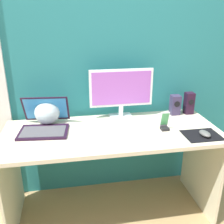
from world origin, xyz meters
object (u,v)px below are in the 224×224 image
at_px(keyboard_external, 130,141).
at_px(mouse, 205,134).
at_px(speaker_near_monitor, 175,105).
at_px(monitor, 121,91).
at_px(laptop, 44,124).
at_px(phone_in_dock, 165,123).
at_px(fishbowl, 47,112).
at_px(speaker_right, 189,103).

distance_m(keyboard_external, mouse, 0.52).
bearing_deg(speaker_near_monitor, monitor, 178.90).
height_order(speaker_near_monitor, laptop, laptop).
xyz_separation_m(speaker_near_monitor, laptop, (-1.05, -0.13, -0.04)).
bearing_deg(speaker_near_monitor, keyboard_external, -139.25).
distance_m(speaker_near_monitor, phone_in_dock, 0.34).
relative_size(speaker_near_monitor, laptop, 0.44).
relative_size(speaker_near_monitor, mouse, 1.64).
bearing_deg(mouse, speaker_near_monitor, 88.82).
relative_size(monitor, mouse, 5.00).
relative_size(monitor, speaker_near_monitor, 3.06).
bearing_deg(speaker_near_monitor, phone_in_dock, -125.06).
bearing_deg(phone_in_dock, laptop, 170.34).
relative_size(speaker_near_monitor, fishbowl, 0.86).
bearing_deg(laptop, fishbowl, 82.34).
relative_size(speaker_right, mouse, 1.81).
distance_m(fishbowl, phone_in_dock, 0.88).
distance_m(mouse, phone_in_dock, 0.28).
bearing_deg(mouse, speaker_right, 72.81).
bearing_deg(laptop, speaker_near_monitor, 7.00).
distance_m(monitor, laptop, 0.63).
distance_m(monitor, keyboard_external, 0.48).
relative_size(monitor, laptop, 1.36).
relative_size(laptop, mouse, 3.69).
relative_size(mouse, phone_in_dock, 0.73).
bearing_deg(laptop, speaker_right, 6.28).
height_order(laptop, keyboard_external, laptop).
relative_size(speaker_right, speaker_near_monitor, 1.10).
xyz_separation_m(speaker_right, fishbowl, (-1.15, -0.01, -0.00)).
xyz_separation_m(keyboard_external, phone_in_dock, (0.29, 0.14, 0.04)).
xyz_separation_m(monitor, speaker_right, (0.58, -0.01, -0.13)).
relative_size(fishbowl, phone_in_dock, 1.38).
height_order(speaker_right, phone_in_dock, speaker_right).
bearing_deg(speaker_near_monitor, laptop, -173.00).
relative_size(speaker_right, phone_in_dock, 1.31).
relative_size(keyboard_external, mouse, 3.88).
bearing_deg(keyboard_external, monitor, 86.82).
bearing_deg(fishbowl, phone_in_dock, -17.33).
height_order(speaker_near_monitor, mouse, speaker_near_monitor).
height_order(keyboard_external, mouse, mouse).
xyz_separation_m(laptop, phone_in_dock, (0.85, -0.15, 0.00)).
bearing_deg(speaker_right, laptop, -173.72).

